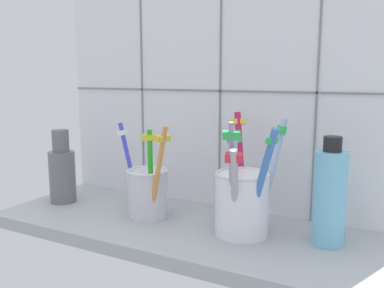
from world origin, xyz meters
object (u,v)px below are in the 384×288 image
(toothbrush_cup_right, at_px, (243,199))
(soap_bottle, at_px, (330,196))
(toothbrush_cup_left, at_px, (148,190))
(ceramic_vase, at_px, (61,172))

(toothbrush_cup_right, xyz_separation_m, soap_bottle, (0.12, 0.02, 0.01))
(soap_bottle, bearing_deg, toothbrush_cup_right, -170.05)
(toothbrush_cup_left, bearing_deg, ceramic_vase, -177.10)
(toothbrush_cup_right, height_order, soap_bottle, toothbrush_cup_right)
(ceramic_vase, height_order, soap_bottle, soap_bottle)
(toothbrush_cup_right, distance_m, ceramic_vase, 0.35)
(toothbrush_cup_left, xyz_separation_m, ceramic_vase, (-0.18, -0.01, 0.01))
(toothbrush_cup_right, xyz_separation_m, ceramic_vase, (-0.35, -0.01, 0.00))
(toothbrush_cup_left, distance_m, toothbrush_cup_right, 0.16)
(toothbrush_cup_left, height_order, soap_bottle, toothbrush_cup_left)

